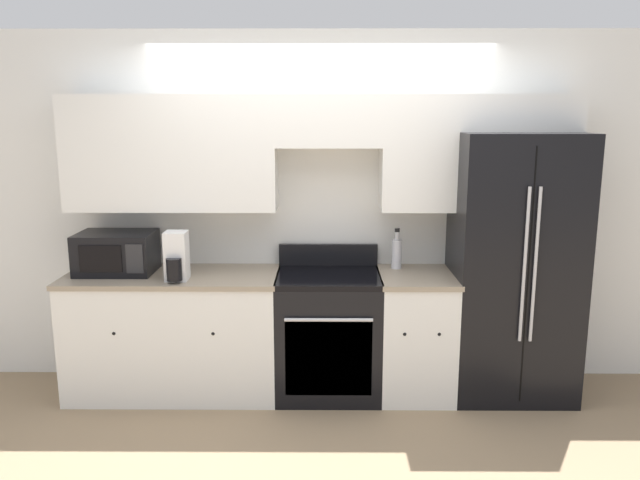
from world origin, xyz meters
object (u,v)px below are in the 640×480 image
oven_range (328,333)px  bottle (397,253)px  refrigerator (512,266)px  microwave (117,253)px

oven_range → bottle: bearing=19.9°
oven_range → refrigerator: bearing=1.8°
refrigerator → microwave: size_ratio=3.53×
microwave → bottle: bottle is taller
oven_range → bottle: (0.50, 0.18, 0.56)m
refrigerator → bottle: size_ratio=6.31×
bottle → microwave: bearing=-176.2°
microwave → bottle: 2.03m
refrigerator → microwave: refrigerator is taller
refrigerator → bottle: bearing=170.2°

